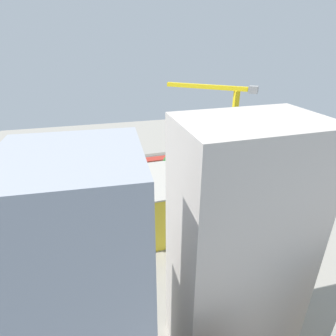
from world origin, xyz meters
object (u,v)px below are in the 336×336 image
parked_car_2 (185,181)px  street_tree_2 (249,154)px  parked_car_4 (149,185)px  box_truck_0 (141,194)px  parked_car_3 (168,182)px  platform_canopy_near (155,159)px  street_tree_4 (123,170)px  street_tree_0 (132,166)px  construction_building (174,201)px  parked_car_1 (203,179)px  street_tree_3 (170,163)px  traffic_light (175,165)px  locomotive (221,146)px  box_truck_1 (128,194)px  parked_car_0 (220,176)px  street_tree_1 (87,172)px  tower_crane (225,138)px  passenger_coach (263,140)px  parked_car_5 (129,187)px

parked_car_2 → street_tree_2: size_ratio=0.53×
parked_car_4 → box_truck_0: size_ratio=0.54×
parked_car_3 → street_tree_2: size_ratio=0.58×
platform_canopy_near → street_tree_2: 41.59m
box_truck_0 → street_tree_4: size_ratio=1.27×
street_tree_0 → construction_building: bearing=104.1°
parked_car_1 → street_tree_3: size_ratio=0.56×
street_tree_3 → traffic_light: 2.24m
locomotive → parked_car_1: (20.59, 29.06, -1.16)m
box_truck_1 → street_tree_3: street_tree_3 is taller
parked_car_0 → street_tree_1: 52.85m
locomotive → parked_car_4: locomotive is taller
street_tree_2 → parked_car_4: bearing=10.3°
street_tree_1 → locomotive: bearing=-163.1°
construction_building → parked_car_4: bearing=-85.0°
locomotive → tower_crane: size_ratio=0.35×
platform_canopy_near → street_tree_3: street_tree_3 is taller
locomotive → street_tree_1: bearing=16.9°
street_tree_1 → street_tree_4: 13.96m
construction_building → street_tree_2: bearing=-145.2°
tower_crane → parked_car_3: bearing=-51.1°
parked_car_3 → box_truck_1: box_truck_1 is taller
street_tree_1 → street_tree_2: bearing=179.7°
passenger_coach → street_tree_3: bearing=20.3°
parked_car_4 → box_truck_0: bearing=59.1°
parked_car_3 → box_truck_0: 14.11m
locomotive → tower_crane: tower_crane is taller
locomotive → traffic_light: traffic_light is taller
box_truck_1 → street_tree_0: bearing=-104.1°
parked_car_2 → parked_car_4: parked_car_2 is taller
platform_canopy_near → tower_crane: 41.68m
street_tree_1 → platform_canopy_near: bearing=-165.3°
tower_crane → box_truck_1: tower_crane is taller
locomotive → traffic_light: bearing=34.9°
locomotive → construction_building: bearing=53.5°
parked_car_5 → street_tree_1: bearing=-30.3°
locomotive → parked_car_3: (34.92, 28.29, -1.14)m
parked_car_2 → parked_car_5: bearing=-1.5°
parked_car_2 → parked_car_3: bearing=-6.9°
parked_car_2 → parked_car_3: (6.84, -0.83, -0.05)m
tower_crane → platform_canopy_near: bearing=-64.7°
parked_car_3 → street_tree_3: street_tree_3 is taller
parked_car_0 → parked_car_2: size_ratio=1.06×
platform_canopy_near → parked_car_0: 28.92m
parked_car_4 → street_tree_3: 14.01m
passenger_coach → parked_car_4: (65.65, 28.61, -2.57)m
box_truck_1 → traffic_light: traffic_light is taller
parked_car_1 → construction_building: 31.03m
parked_car_3 → street_tree_1: (30.03, -8.53, 3.91)m
construction_building → box_truck_0: construction_building is taller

